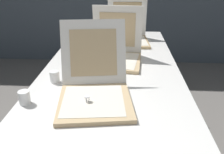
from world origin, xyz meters
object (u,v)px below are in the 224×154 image
at_px(pizza_box_middle, 115,54).
at_px(pizza_box_front, 95,90).
at_px(table, 110,81).
at_px(pizza_box_back, 128,36).
at_px(cup_white_near_left, 24,98).
at_px(cup_white_far, 83,50).
at_px(cup_white_near_center, 55,77).

bearing_deg(pizza_box_middle, pizza_box_front, -93.77).
xyz_separation_m(table, pizza_box_back, (0.11, 0.73, 0.10)).
height_order(pizza_box_middle, pizza_box_back, pizza_box_back).
height_order(pizza_box_front, pizza_box_back, pizza_box_back).
distance_m(table, cup_white_near_left, 0.56).
relative_size(cup_white_far, cup_white_near_center, 1.00).
xyz_separation_m(table, pizza_box_front, (-0.06, -0.31, 0.10)).
xyz_separation_m(table, cup_white_near_center, (-0.32, -0.13, 0.08)).
relative_size(table, cup_white_near_center, 31.63).
relative_size(pizza_box_front, cup_white_far, 7.62).
xyz_separation_m(pizza_box_front, pizza_box_back, (0.17, 1.04, 0.00)).
bearing_deg(table, pizza_box_front, -101.21).
xyz_separation_m(cup_white_far, cup_white_near_left, (-0.16, -0.74, 0.00)).
bearing_deg(cup_white_far, cup_white_near_center, -99.57).
bearing_deg(pizza_box_middle, pizza_box_back, 84.56).
bearing_deg(cup_white_near_center, pizza_box_back, 63.18).
height_order(cup_white_far, cup_white_near_center, same).
distance_m(pizza_box_front, pizza_box_back, 1.05).
xyz_separation_m(pizza_box_middle, cup_white_near_left, (-0.43, -0.61, -0.02)).
relative_size(pizza_box_back, cup_white_far, 5.54).
bearing_deg(pizza_box_middle, cup_white_near_left, -120.04).
bearing_deg(pizza_box_front, cup_white_far, 97.27).
bearing_deg(pizza_box_front, pizza_box_back, 72.80).
height_order(pizza_box_back, cup_white_near_left, pizza_box_back).
bearing_deg(pizza_box_front, cup_white_near_left, -176.41).
relative_size(table, pizza_box_middle, 5.62).
distance_m(pizza_box_front, cup_white_far, 0.69).
height_order(pizza_box_front, cup_white_far, pizza_box_front).
bearing_deg(cup_white_far, pizza_box_middle, -25.43).
height_order(cup_white_near_left, cup_white_near_center, same).
distance_m(table, cup_white_far, 0.44).
relative_size(table, pizza_box_front, 4.15).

